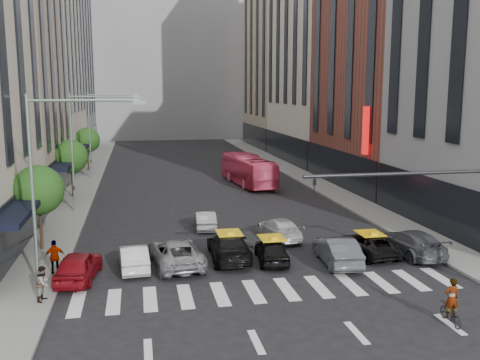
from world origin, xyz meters
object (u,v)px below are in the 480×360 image
streetlamp_mid (84,136)px  car_red (78,266)px  taxi_center (272,250)px  motorcycle (451,314)px  pedestrian_near (43,283)px  streetlamp_far (99,123)px  bus (248,170)px  taxi_left (229,246)px  car_white_front (134,257)px  pedestrian_far (55,257)px  streetlamp_near (53,165)px

streetlamp_mid → car_red: size_ratio=2.08×
taxi_center → motorcycle: 10.34m
taxi_center → pedestrian_near: pedestrian_near is taller
streetlamp_far → bus: size_ratio=0.85×
bus → motorcycle: bus is taller
car_red → motorcycle: bearing=159.7°
car_red → taxi_left: taxi_left is taller
car_white_front → pedestrian_near: (-3.87, -3.93, 0.28)m
streetlamp_far → taxi_left: bearing=-73.5°
motorcycle → taxi_left: bearing=-50.5°
car_red → streetlamp_far: bearing=-80.9°
streetlamp_far → bus: (14.66, -6.40, -4.42)m
car_red → bus: bearing=-111.4°
streetlamp_far → car_white_front: bearing=-83.4°
car_red → taxi_left: bearing=-159.2°
bus → motorcycle: size_ratio=6.73×
streetlamp_far → taxi_center: 32.77m
car_white_front → pedestrian_near: pedestrian_near is taller
car_red → car_white_front: car_red is taller
pedestrian_near → pedestrian_far: 3.55m
motorcycle → pedestrian_near: size_ratio=1.01×
streetlamp_mid → taxi_center: size_ratio=2.27×
bus → car_red: bearing=54.0°
taxi_left → car_red: bearing=15.2°
taxi_left → car_white_front: bearing=9.7°
streetlamp_mid → taxi_left: streetlamp_mid is taller
streetlamp_far → streetlamp_mid: bearing=-90.0°
streetlamp_mid → motorcycle: bearing=-55.5°
taxi_center → pedestrian_far: size_ratio=2.26×
taxi_left → pedestrian_far: 9.16m
taxi_center → pedestrian_far: bearing=6.7°
streetlamp_mid → taxi_left: bearing=-57.2°
streetlamp_near → pedestrian_near: 5.43m
car_white_front → taxi_left: 5.26m
streetlamp_near → streetlamp_mid: (0.00, 16.00, 0.00)m
car_red → taxi_center: size_ratio=1.10×
streetlamp_far → pedestrian_near: size_ratio=5.73×
streetlamp_far → motorcycle: (16.09, -39.42, -5.49)m
car_white_front → motorcycle: size_ratio=2.53×
motorcycle → streetlamp_far: bearing=-64.9°
car_red → pedestrian_near: size_ratio=2.76×
car_red → streetlamp_mid: bearing=-79.3°
taxi_center → streetlamp_far: bearing=-64.3°
streetlamp_near → car_red: bearing=36.8°
streetlamp_far → taxi_center: (10.94, -30.45, -5.23)m
bus → taxi_left: bearing=68.6°
streetlamp_near → taxi_center: (10.94, 1.55, -5.23)m
pedestrian_near → car_white_front: bearing=-28.6°
car_white_front → pedestrian_far: size_ratio=2.29×
streetlamp_near → pedestrian_far: bearing=104.4°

